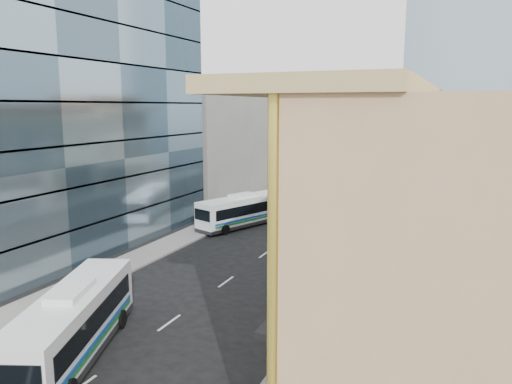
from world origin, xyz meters
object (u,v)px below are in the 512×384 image
at_px(bus_left_near, 73,323).
at_px(bus_right, 323,250).
at_px(office_tower, 61,66).
at_px(bus_left_far, 242,210).
at_px(shophouse_tan, 447,264).

bearing_deg(bus_left_near, bus_right, 44.52).
height_order(office_tower, bus_right, office_tower).
bearing_deg(bus_left_far, bus_left_near, -61.44).
bearing_deg(office_tower, shophouse_tan, -24.30).
xyz_separation_m(shophouse_tan, bus_right, (-8.50, 14.28, -4.30)).
relative_size(shophouse_tan, office_tower, 0.47).
distance_m(bus_left_near, bus_right, 17.92).
distance_m(bus_left_far, bus_right, 15.24).
xyz_separation_m(bus_left_near, bus_left_far, (-3.50, 26.83, -0.10)).
relative_size(shophouse_tan, bus_left_near, 1.28).
bearing_deg(bus_right, bus_left_near, -121.52).
height_order(bus_left_far, bus_right, bus_right).
xyz_separation_m(shophouse_tan, bus_left_far, (-19.50, 24.83, -4.35)).
relative_size(bus_left_near, bus_left_far, 1.06).
height_order(office_tower, bus_left_near, office_tower).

